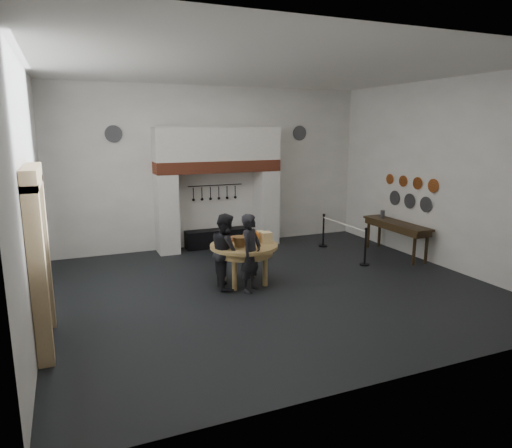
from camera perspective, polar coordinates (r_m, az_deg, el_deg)
name	(u,v)px	position (r m, az deg, el deg)	size (l,w,h in m)	color
floor	(272,287)	(9.91, 2.04, -7.85)	(9.00, 8.00, 0.02)	black
ceiling	(274,68)	(9.40, 2.25, 18.94)	(9.00, 8.00, 0.02)	silver
wall_back	(214,167)	(13.11, -5.25, 7.05)	(9.00, 0.02, 4.50)	white
wall_front	(406,217)	(6.04, 18.24, 0.85)	(9.00, 0.02, 4.50)	white
wall_left	(30,195)	(8.56, -26.44, 3.30)	(0.02, 8.00, 4.50)	white
wall_right	(442,174)	(11.98, 22.18, 5.78)	(0.02, 8.00, 4.50)	white
chimney_pier_left	(167,214)	(12.57, -11.09, 1.26)	(0.55, 0.70, 2.15)	silver
chimney_pier_right	(266,207)	(13.45, 1.30, 2.17)	(0.55, 0.70, 2.15)	silver
hearth_brick_band	(218,166)	(12.77, -4.78, 7.20)	(3.50, 0.72, 0.32)	#9E442B
chimney_hood	(218,144)	(12.74, -4.83, 9.94)	(3.50, 0.70, 0.90)	silver
iron_range	(218,238)	(13.17, -4.72, -1.74)	(1.90, 0.45, 0.50)	black
utensil_rail	(215,185)	(13.09, -5.10, 4.84)	(0.02, 0.02, 1.60)	black
door_recess	(34,268)	(7.78, -25.96, -4.97)	(0.04, 1.10, 2.50)	black
door_jamb_near	(38,278)	(7.08, -25.55, -6.08)	(0.22, 0.30, 2.60)	tan
door_jamb_far	(42,253)	(8.43, -25.15, -3.29)	(0.22, 0.30, 2.60)	tan
door_lintel	(32,176)	(7.51, -26.24, 5.37)	(0.22, 1.70, 0.30)	tan
wall_plaque	(39,223)	(9.45, -25.50, 0.08)	(0.05, 0.34, 0.44)	gold
work_table	(244,246)	(9.91, -1.51, -2.76)	(1.48, 1.48, 0.07)	tan
pumpkin	(251,236)	(10.02, -0.66, -1.46)	(0.36, 0.36, 0.31)	orange
cheese_block_big	(266,237)	(10.01, 1.25, -1.69)	(0.22, 0.22, 0.24)	#EBCD8C
cheese_block_small	(260,235)	(10.27, 0.48, -1.45)	(0.18, 0.18, 0.20)	#ECD88D
wicker_basket	(240,242)	(9.68, -2.03, -2.22)	(0.32, 0.32, 0.22)	brown
bread_loaf	(234,238)	(10.17, -2.76, -1.81)	(0.31, 0.18, 0.13)	#A7613B
visitor_near	(251,253)	(9.43, -0.65, -3.65)	(0.60, 0.39, 1.64)	black
visitor_far	(226,251)	(9.66, -3.74, -3.39)	(0.78, 0.61, 1.61)	black
side_table	(397,223)	(12.67, 17.17, 0.09)	(0.55, 2.20, 0.06)	#362613
pewter_jug	(383,214)	(13.10, 15.54, 1.18)	(0.12, 0.12, 0.22)	#505156
copper_pan_a	(433,186)	(12.13, 21.28, 4.48)	(0.34, 0.34, 0.03)	#C6662D
copper_pan_b	(418,183)	(12.53, 19.54, 4.82)	(0.32, 0.32, 0.03)	#C6662D
copper_pan_c	(403,181)	(12.94, 17.92, 5.13)	(0.30, 0.30, 0.03)	#C6662D
copper_pan_d	(390,179)	(13.36, 16.39, 5.42)	(0.28, 0.28, 0.03)	#C6662D
pewter_plate_left	(426,204)	(12.34, 20.47, 2.30)	(0.40, 0.40, 0.03)	#4C4C51
pewter_plate_mid	(410,201)	(12.78, 18.64, 2.74)	(0.40, 0.40, 0.03)	#4C4C51
pewter_plate_right	(395,198)	(13.23, 16.94, 3.14)	(0.40, 0.40, 0.03)	#4C4C51
pewter_plate_back_left	(113,134)	(12.49, -17.39, 10.70)	(0.44, 0.44, 0.03)	#4C4C51
pewter_plate_back_right	(300,133)	(14.08, 5.47, 11.25)	(0.44, 0.44, 0.03)	#4C4C51
barrier_post_near	(365,248)	(11.61, 13.50, -2.88)	(0.05, 0.05, 0.90)	black
barrier_post_far	(323,231)	(13.23, 8.43, -0.88)	(0.05, 0.05, 0.90)	black
barrier_rope	(343,224)	(12.32, 10.87, -0.01)	(0.04, 0.04, 2.00)	white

